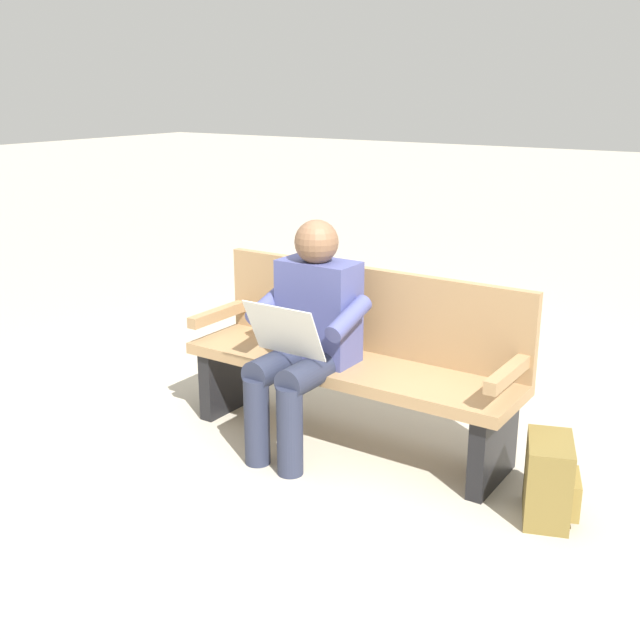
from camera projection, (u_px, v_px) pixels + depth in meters
ground_plane at (347, 442)px, 4.08m from camera, size 40.00×40.00×0.00m
bench_near at (355, 356)px, 4.00m from camera, size 1.80×0.49×0.90m
person_seated at (306, 332)px, 3.84m from camera, size 0.57×0.57×1.18m
backpack at (549, 480)px, 3.32m from camera, size 0.30×0.36×0.36m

